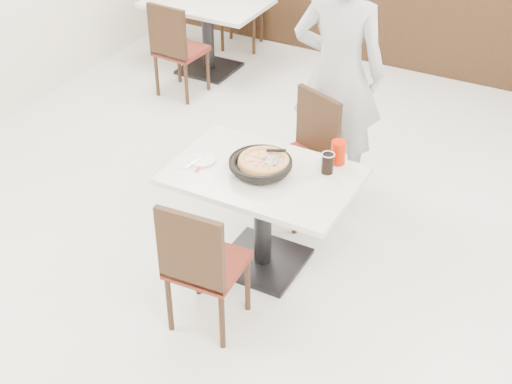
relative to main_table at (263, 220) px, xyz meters
The scene contains 18 objects.
floor 0.39m from the main_table, 153.31° to the left, with size 7.00×7.00×0.00m, color silver.
wainscot_back 3.54m from the main_table, 91.60° to the left, with size 5.90×0.03×1.10m, color black.
main_table is the anchor object (origin of this frame).
chair_near 0.65m from the main_table, 93.48° to the right, with size 0.42×0.42×0.95m, color black, non-canonical shape.
chair_far 0.66m from the main_table, 94.36° to the left, with size 0.42×0.42×0.95m, color black, non-canonical shape.
trivet 0.40m from the main_table, 55.62° to the left, with size 0.12×0.12×0.04m, color black.
pizza_pan 0.42m from the main_table, behind, with size 0.38×0.38×0.01m, color black.
pizza 0.44m from the main_table, 109.27° to the left, with size 0.33×0.33×0.02m, color tan.
pizza_server 0.47m from the main_table, 34.45° to the left, with size 0.08×0.10×0.00m, color silver.
napkin 0.62m from the main_table, 164.85° to the right, with size 0.14×0.14×0.00m, color white.
side_plate 0.57m from the main_table, behind, with size 0.17×0.17×0.01m, color white.
fork 0.60m from the main_table, 165.15° to the right, with size 0.02×0.17×0.00m, color silver.
cola_glass 0.60m from the main_table, 29.31° to the left, with size 0.08×0.08×0.13m, color black.
red_cup 0.68m from the main_table, 42.10° to the left, with size 0.10×0.10×0.16m, color #BE1800.
diner_person 1.32m from the main_table, 89.29° to the left, with size 0.70×0.46×1.91m, color silver.
bg_table_left 3.20m from the main_table, 127.81° to the left, with size 1.20×0.80×0.75m, color white, non-canonical shape.
bg_chair_left_near 2.73m from the main_table, 134.47° to the left, with size 0.42×0.42×0.95m, color black, non-canonical shape.
bg_chair_left_far 3.79m from the main_table, 121.13° to the left, with size 0.42×0.42×0.95m, color black, non-canonical shape.
Camera 1 is at (1.86, -3.44, 3.25)m, focal length 50.00 mm.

